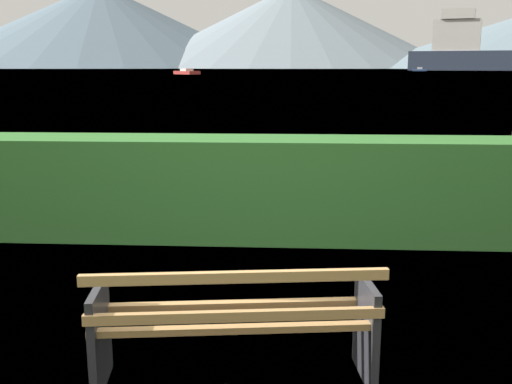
% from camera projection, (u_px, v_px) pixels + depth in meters
% --- Properties ---
extents(ground_plane, '(1400.00, 1400.00, 0.00)m').
position_uv_depth(ground_plane, '(235.00, 379.00, 3.92)').
color(ground_plane, '#567A38').
extents(water_surface, '(620.00, 620.00, 0.00)m').
position_uv_depth(water_surface, '(290.00, 70.00, 303.41)').
color(water_surface, '#6B8EA3').
rests_on(water_surface, ground_plane).
extents(park_bench, '(1.87, 0.78, 0.87)m').
position_uv_depth(park_bench, '(235.00, 323.00, 3.77)').
color(park_bench, tan).
rests_on(park_bench, ground_plane).
extents(hedge_row, '(12.49, 0.87, 1.21)m').
position_uv_depth(hedge_row, '(261.00, 188.00, 7.06)').
color(hedge_row, '#387A33').
rests_on(hedge_row, ground_plane).
extents(fishing_boat_near, '(5.69, 2.80, 1.57)m').
position_uv_depth(fishing_boat_near, '(420.00, 70.00, 235.78)').
color(fishing_boat_near, '#335693').
rests_on(fishing_boat_near, water_surface).
extents(sailboat_mid, '(7.57, 8.45, 1.44)m').
position_uv_depth(sailboat_mid, '(187.00, 72.00, 145.11)').
color(sailboat_mid, '#B2332D').
rests_on(sailboat_mid, water_surface).
extents(distant_hills, '(765.39, 415.52, 80.92)m').
position_uv_depth(distant_hills, '(275.00, 29.00, 557.27)').
color(distant_hills, slate).
rests_on(distant_hills, ground_plane).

